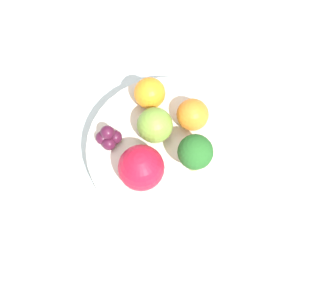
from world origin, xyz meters
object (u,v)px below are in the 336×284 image
(bowl, at_px, (168,151))
(orange_back, at_px, (193,115))
(orange_front, at_px, (150,93))
(grape_cluster, at_px, (108,137))
(broccoli, at_px, (195,153))
(apple_red, at_px, (155,125))
(apple_green, at_px, (141,168))

(bowl, xyz_separation_m, orange_back, (0.04, 0.03, 0.04))
(orange_front, height_order, grape_cluster, orange_front)
(orange_back, bearing_deg, broccoli, -104.55)
(grape_cluster, bearing_deg, bowl, -20.26)
(apple_red, bearing_deg, broccoli, -58.11)
(apple_red, bearing_deg, grape_cluster, 174.49)
(bowl, height_order, broccoli, broccoli)
(bowl, distance_m, orange_back, 0.07)
(grape_cluster, bearing_deg, apple_green, -64.14)
(orange_back, bearing_deg, apple_green, -144.99)
(bowl, bearing_deg, orange_back, 31.19)
(apple_red, distance_m, grape_cluster, 0.07)
(apple_green, distance_m, orange_front, 0.12)
(apple_green, relative_size, orange_back, 1.34)
(bowl, xyz_separation_m, apple_red, (-0.01, 0.02, 0.05))
(bowl, height_order, orange_back, orange_back)
(apple_green, bearing_deg, grape_cluster, 115.86)
(orange_back, bearing_deg, bowl, -148.81)
(apple_red, xyz_separation_m, orange_back, (0.06, 0.00, -0.00))
(apple_red, height_order, orange_front, apple_red)
(broccoli, distance_m, orange_front, 0.12)
(orange_back, relative_size, grape_cluster, 1.24)
(bowl, distance_m, grape_cluster, 0.09)
(apple_red, height_order, grape_cluster, apple_red)
(broccoli, height_order, orange_back, broccoli)
(bowl, relative_size, apple_red, 4.61)
(broccoli, bearing_deg, bowl, 123.42)
(broccoli, distance_m, orange_back, 0.07)
(apple_red, relative_size, orange_back, 1.10)
(orange_back, bearing_deg, orange_front, 134.19)
(orange_front, bearing_deg, bowl, -85.40)
(apple_green, relative_size, grape_cluster, 1.66)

